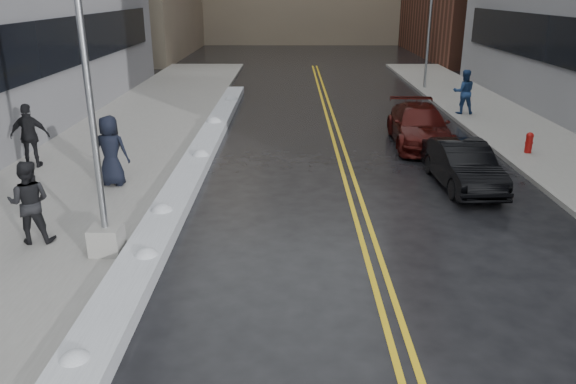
{
  "coord_description": "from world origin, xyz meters",
  "views": [
    {
      "loc": [
        0.68,
        -9.03,
        5.53
      ],
      "look_at": [
        0.62,
        2.69,
        1.3
      ],
      "focal_mm": 35.0,
      "sensor_mm": 36.0,
      "label": 1
    }
  ],
  "objects_px": {
    "car_black": "(463,165)",
    "car_maroon": "(419,126)",
    "pedestrian_b": "(29,202)",
    "lamppost": "(95,146)",
    "pedestrian_d": "(30,136)",
    "traffic_signal": "(429,30)",
    "fire_hydrant": "(529,142)",
    "pedestrian_c": "(111,151)",
    "pedestrian_east": "(464,92)"
  },
  "relations": [
    {
      "from": "fire_hydrant",
      "to": "car_maroon",
      "type": "distance_m",
      "value": 3.86
    },
    {
      "from": "car_black",
      "to": "car_maroon",
      "type": "relative_size",
      "value": 0.81
    },
    {
      "from": "pedestrian_east",
      "to": "car_maroon",
      "type": "bearing_deg",
      "value": 61.54
    },
    {
      "from": "car_maroon",
      "to": "fire_hydrant",
      "type": "bearing_deg",
      "value": -22.5
    },
    {
      "from": "pedestrian_b",
      "to": "pedestrian_d",
      "type": "height_order",
      "value": "pedestrian_d"
    },
    {
      "from": "pedestrian_b",
      "to": "fire_hydrant",
      "type": "bearing_deg",
      "value": -159.38
    },
    {
      "from": "pedestrian_b",
      "to": "car_maroon",
      "type": "bearing_deg",
      "value": -146.67
    },
    {
      "from": "car_maroon",
      "to": "pedestrian_c",
      "type": "bearing_deg",
      "value": -150.19
    },
    {
      "from": "traffic_signal",
      "to": "pedestrian_d",
      "type": "distance_m",
      "value": 22.64
    },
    {
      "from": "pedestrian_b",
      "to": "pedestrian_east",
      "type": "bearing_deg",
      "value": -141.42
    },
    {
      "from": "traffic_signal",
      "to": "pedestrian_b",
      "type": "height_order",
      "value": "traffic_signal"
    },
    {
      "from": "lamppost",
      "to": "pedestrian_east",
      "type": "relative_size",
      "value": 3.82
    },
    {
      "from": "lamppost",
      "to": "pedestrian_b",
      "type": "relative_size",
      "value": 4.02
    },
    {
      "from": "pedestrian_b",
      "to": "pedestrian_c",
      "type": "relative_size",
      "value": 0.93
    },
    {
      "from": "lamppost",
      "to": "pedestrian_b",
      "type": "bearing_deg",
      "value": 163.1
    },
    {
      "from": "lamppost",
      "to": "fire_hydrant",
      "type": "height_order",
      "value": "lamppost"
    },
    {
      "from": "pedestrian_b",
      "to": "car_black",
      "type": "height_order",
      "value": "pedestrian_b"
    },
    {
      "from": "fire_hydrant",
      "to": "pedestrian_east",
      "type": "xyz_separation_m",
      "value": [
        -0.42,
        6.63,
        0.6
      ]
    },
    {
      "from": "pedestrian_b",
      "to": "pedestrian_c",
      "type": "xyz_separation_m",
      "value": [
        0.62,
        3.96,
        0.07
      ]
    },
    {
      "from": "lamppost",
      "to": "car_black",
      "type": "bearing_deg",
      "value": 28.08
    },
    {
      "from": "pedestrian_b",
      "to": "pedestrian_east",
      "type": "xyz_separation_m",
      "value": [
        13.7,
        14.07,
        0.05
      ]
    },
    {
      "from": "lamppost",
      "to": "pedestrian_c",
      "type": "bearing_deg",
      "value": 104.91
    },
    {
      "from": "pedestrian_c",
      "to": "pedestrian_east",
      "type": "relative_size",
      "value": 1.03
    },
    {
      "from": "fire_hydrant",
      "to": "car_black",
      "type": "xyz_separation_m",
      "value": [
        -3.23,
        -3.16,
        0.11
      ]
    },
    {
      "from": "pedestrian_c",
      "to": "pedestrian_east",
      "type": "bearing_deg",
      "value": -134.83
    },
    {
      "from": "pedestrian_c",
      "to": "pedestrian_east",
      "type": "height_order",
      "value": "pedestrian_c"
    },
    {
      "from": "pedestrian_east",
      "to": "lamppost",
      "type": "bearing_deg",
      "value": 54.05
    },
    {
      "from": "fire_hydrant",
      "to": "traffic_signal",
      "type": "bearing_deg",
      "value": 92.05
    },
    {
      "from": "fire_hydrant",
      "to": "car_maroon",
      "type": "bearing_deg",
      "value": 154.82
    },
    {
      "from": "fire_hydrant",
      "to": "pedestrian_c",
      "type": "bearing_deg",
      "value": -165.51
    },
    {
      "from": "pedestrian_c",
      "to": "pedestrian_b",
      "type": "bearing_deg",
      "value": 88.59
    },
    {
      "from": "traffic_signal",
      "to": "pedestrian_b",
      "type": "xyz_separation_m",
      "value": [
        -13.62,
        -21.45,
        -2.3
      ]
    },
    {
      "from": "pedestrian_c",
      "to": "traffic_signal",
      "type": "bearing_deg",
      "value": -119.17
    },
    {
      "from": "pedestrian_c",
      "to": "lamppost",
      "type": "bearing_deg",
      "value": 112.37
    },
    {
      "from": "car_black",
      "to": "traffic_signal",
      "type": "bearing_deg",
      "value": 77.65
    },
    {
      "from": "pedestrian_c",
      "to": "pedestrian_d",
      "type": "relative_size",
      "value": 1.0
    },
    {
      "from": "pedestrian_d",
      "to": "car_maroon",
      "type": "height_order",
      "value": "pedestrian_d"
    },
    {
      "from": "fire_hydrant",
      "to": "pedestrian_b",
      "type": "bearing_deg",
      "value": -152.19
    },
    {
      "from": "lamppost",
      "to": "pedestrian_c",
      "type": "height_order",
      "value": "lamppost"
    },
    {
      "from": "lamppost",
      "to": "pedestrian_east",
      "type": "bearing_deg",
      "value": 50.92
    },
    {
      "from": "lamppost",
      "to": "car_black",
      "type": "relative_size",
      "value": 1.89
    },
    {
      "from": "fire_hydrant",
      "to": "pedestrian_d",
      "type": "xyz_separation_m",
      "value": [
        -16.58,
        -1.77,
        0.63
      ]
    },
    {
      "from": "pedestrian_c",
      "to": "pedestrian_east",
      "type": "xyz_separation_m",
      "value": [
        13.08,
        10.11,
        -0.03
      ]
    },
    {
      "from": "pedestrian_b",
      "to": "pedestrian_east",
      "type": "relative_size",
      "value": 0.95
    },
    {
      "from": "car_black",
      "to": "car_maroon",
      "type": "distance_m",
      "value": 4.81
    },
    {
      "from": "lamppost",
      "to": "fire_hydrant",
      "type": "bearing_deg",
      "value": 33.04
    },
    {
      "from": "lamppost",
      "to": "pedestrian_d",
      "type": "relative_size",
      "value": 3.72
    },
    {
      "from": "pedestrian_b",
      "to": "pedestrian_east",
      "type": "distance_m",
      "value": 19.64
    },
    {
      "from": "pedestrian_c",
      "to": "car_black",
      "type": "relative_size",
      "value": 0.51
    },
    {
      "from": "fire_hydrant",
      "to": "pedestrian_d",
      "type": "relative_size",
      "value": 0.36
    }
  ]
}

